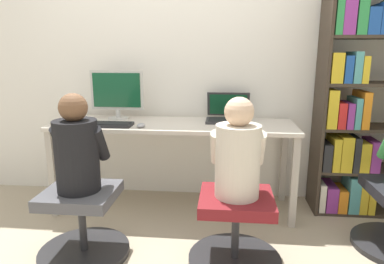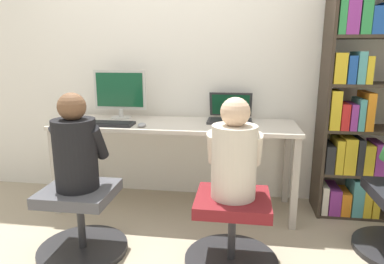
{
  "view_description": "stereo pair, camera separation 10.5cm",
  "coord_description": "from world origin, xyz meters",
  "px_view_note": "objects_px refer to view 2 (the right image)",
  "views": [
    {
      "loc": [
        0.42,
        -2.38,
        1.29
      ],
      "look_at": [
        0.17,
        0.05,
        0.71
      ],
      "focal_mm": 32.0,
      "sensor_mm": 36.0,
      "label": 1
    },
    {
      "loc": [
        0.52,
        -2.37,
        1.29
      ],
      "look_at": [
        0.17,
        0.05,
        0.71
      ],
      "focal_mm": 32.0,
      "sensor_mm": 36.0,
      "label": 2
    }
  ],
  "objects_px": {
    "keyboard": "(109,124)",
    "office_chair_right": "(232,231)",
    "office_chair_left": "(81,221)",
    "person_at_monitor": "(75,147)",
    "bookshelf": "(362,111)",
    "desktop_monitor": "(120,93)",
    "laptop": "(230,115)",
    "person_at_laptop": "(234,154)"
  },
  "relations": [
    {
      "from": "office_chair_right",
      "to": "person_at_laptop",
      "type": "height_order",
      "value": "person_at_laptop"
    },
    {
      "from": "person_at_monitor",
      "to": "person_at_laptop",
      "type": "bearing_deg",
      "value": 0.51
    },
    {
      "from": "desktop_monitor",
      "to": "office_chair_left",
      "type": "distance_m",
      "value": 1.14
    },
    {
      "from": "office_chair_left",
      "to": "person_at_monitor",
      "type": "relative_size",
      "value": 0.96
    },
    {
      "from": "keyboard",
      "to": "bookshelf",
      "type": "xyz_separation_m",
      "value": [
        1.94,
        0.24,
        0.11
      ]
    },
    {
      "from": "office_chair_right",
      "to": "desktop_monitor",
      "type": "bearing_deg",
      "value": 138.48
    },
    {
      "from": "keyboard",
      "to": "office_chair_left",
      "type": "xyz_separation_m",
      "value": [
        0.01,
        -0.59,
        -0.52
      ]
    },
    {
      "from": "laptop",
      "to": "office_chair_right",
      "type": "distance_m",
      "value": 1.04
    },
    {
      "from": "office_chair_left",
      "to": "person_at_monitor",
      "type": "xyz_separation_m",
      "value": [
        -0.0,
        0.0,
        0.49
      ]
    },
    {
      "from": "person_at_monitor",
      "to": "bookshelf",
      "type": "height_order",
      "value": "bookshelf"
    },
    {
      "from": "person_at_laptop",
      "to": "laptop",
      "type": "bearing_deg",
      "value": 93.62
    },
    {
      "from": "desktop_monitor",
      "to": "person_at_laptop",
      "type": "distance_m",
      "value": 1.34
    },
    {
      "from": "desktop_monitor",
      "to": "office_chair_left",
      "type": "bearing_deg",
      "value": -88.8
    },
    {
      "from": "desktop_monitor",
      "to": "laptop",
      "type": "bearing_deg",
      "value": 0.12
    },
    {
      "from": "office_chair_left",
      "to": "bookshelf",
      "type": "relative_size",
      "value": 0.33
    },
    {
      "from": "keyboard",
      "to": "office_chair_right",
      "type": "relative_size",
      "value": 0.67
    },
    {
      "from": "office_chair_right",
      "to": "person_at_monitor",
      "type": "height_order",
      "value": "person_at_monitor"
    },
    {
      "from": "person_at_laptop",
      "to": "keyboard",
      "type": "bearing_deg",
      "value": 149.49
    },
    {
      "from": "desktop_monitor",
      "to": "person_at_monitor",
      "type": "relative_size",
      "value": 0.75
    },
    {
      "from": "keyboard",
      "to": "office_chair_right",
      "type": "distance_m",
      "value": 1.26
    },
    {
      "from": "person_at_monitor",
      "to": "desktop_monitor",
      "type": "bearing_deg",
      "value": 91.21
    },
    {
      "from": "keyboard",
      "to": "person_at_monitor",
      "type": "relative_size",
      "value": 0.64
    },
    {
      "from": "person_at_monitor",
      "to": "bookshelf",
      "type": "relative_size",
      "value": 0.34
    },
    {
      "from": "desktop_monitor",
      "to": "person_at_laptop",
      "type": "bearing_deg",
      "value": -41.38
    },
    {
      "from": "desktop_monitor",
      "to": "office_chair_left",
      "type": "relative_size",
      "value": 0.78
    },
    {
      "from": "desktop_monitor",
      "to": "person_at_laptop",
      "type": "relative_size",
      "value": 0.76
    },
    {
      "from": "keyboard",
      "to": "office_chair_right",
      "type": "bearing_deg",
      "value": -30.69
    },
    {
      "from": "desktop_monitor",
      "to": "office_chair_left",
      "type": "height_order",
      "value": "desktop_monitor"
    },
    {
      "from": "desktop_monitor",
      "to": "keyboard",
      "type": "height_order",
      "value": "desktop_monitor"
    },
    {
      "from": "keyboard",
      "to": "person_at_monitor",
      "type": "distance_m",
      "value": 0.59
    },
    {
      "from": "laptop",
      "to": "bookshelf",
      "type": "relative_size",
      "value": 0.2
    },
    {
      "from": "laptop",
      "to": "office_chair_left",
      "type": "xyz_separation_m",
      "value": [
        -0.92,
        -0.89,
        -0.56
      ]
    },
    {
      "from": "laptop",
      "to": "person_at_laptop",
      "type": "xyz_separation_m",
      "value": [
        0.06,
        -0.87,
        -0.07
      ]
    },
    {
      "from": "keyboard",
      "to": "office_chair_left",
      "type": "height_order",
      "value": "keyboard"
    },
    {
      "from": "keyboard",
      "to": "office_chair_left",
      "type": "bearing_deg",
      "value": -88.57
    },
    {
      "from": "keyboard",
      "to": "bookshelf",
      "type": "bearing_deg",
      "value": 7.07
    },
    {
      "from": "desktop_monitor",
      "to": "bookshelf",
      "type": "relative_size",
      "value": 0.26
    },
    {
      "from": "laptop",
      "to": "person_at_laptop",
      "type": "relative_size",
      "value": 0.6
    },
    {
      "from": "person_at_monitor",
      "to": "office_chair_right",
      "type": "bearing_deg",
      "value": 0.26
    },
    {
      "from": "office_chair_right",
      "to": "person_at_monitor",
      "type": "bearing_deg",
      "value": -179.74
    },
    {
      "from": "desktop_monitor",
      "to": "keyboard",
      "type": "distance_m",
      "value": 0.35
    },
    {
      "from": "desktop_monitor",
      "to": "person_at_laptop",
      "type": "xyz_separation_m",
      "value": [
        0.99,
        -0.87,
        -0.24
      ]
    }
  ]
}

